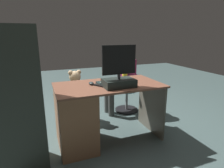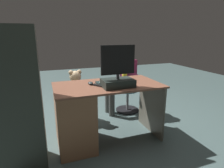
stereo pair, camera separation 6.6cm
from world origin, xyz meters
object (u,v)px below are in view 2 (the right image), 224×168
(computer_mouse, at_px, (90,83))
(tv_remote, at_px, (98,85))
(monitor, at_px, (118,76))
(teddy_bear, at_px, (76,83))
(office_chair_teddy, at_px, (77,105))
(person, at_px, (124,76))
(visitor_chair, at_px, (128,97))
(desk, at_px, (82,114))
(keyboard, at_px, (112,82))
(cup, at_px, (125,76))

(computer_mouse, height_order, tv_remote, computer_mouse)
(monitor, distance_m, computer_mouse, 0.37)
(computer_mouse, distance_m, teddy_bear, 0.69)
(office_chair_teddy, bearing_deg, person, -175.91)
(visitor_chair, bearing_deg, computer_mouse, 40.30)
(teddy_bear, distance_m, visitor_chair, 1.00)
(monitor, distance_m, person, 1.07)
(desk, height_order, teddy_bear, teddy_bear)
(keyboard, xyz_separation_m, computer_mouse, (0.29, -0.00, 0.01))
(monitor, height_order, person, monitor)
(monitor, height_order, computer_mouse, monitor)
(monitor, xyz_separation_m, cup, (-0.23, -0.32, -0.08))
(monitor, xyz_separation_m, tv_remote, (0.21, -0.11, -0.12))
(keyboard, relative_size, office_chair_teddy, 0.95)
(cup, bearing_deg, person, -113.05)
(monitor, distance_m, office_chair_teddy, 1.13)
(computer_mouse, bearing_deg, cup, -168.06)
(monitor, distance_m, visitor_chair, 1.26)
(desk, xyz_separation_m, keyboard, (-0.43, -0.06, 0.37))
(teddy_bear, relative_size, person, 0.35)
(visitor_chair, height_order, person, person)
(cup, bearing_deg, teddy_bear, -43.29)
(keyboard, height_order, teddy_bear, teddy_bear)
(tv_remote, bearing_deg, person, -162.84)
(monitor, bearing_deg, desk, -19.68)
(keyboard, height_order, visitor_chair, keyboard)
(monitor, relative_size, person, 0.43)
(teddy_bear, xyz_separation_m, visitor_chair, (-0.93, -0.05, -0.36))
(teddy_bear, bearing_deg, computer_mouse, 97.06)
(cup, xyz_separation_m, person, (-0.26, -0.61, -0.15))
(desk, relative_size, office_chair_teddy, 3.02)
(person, bearing_deg, teddy_bear, 3.23)
(cup, bearing_deg, computer_mouse, 11.94)
(computer_mouse, relative_size, visitor_chair, 0.22)
(person, bearing_deg, cup, 66.95)
(cup, height_order, office_chair_teddy, cup)
(desk, bearing_deg, office_chair_teddy, -94.54)
(desk, distance_m, person, 1.22)
(keyboard, distance_m, office_chair_teddy, 0.91)
(cup, relative_size, visitor_chair, 0.24)
(keyboard, bearing_deg, desk, 7.96)
(keyboard, height_order, office_chair_teddy, keyboard)
(computer_mouse, distance_m, office_chair_teddy, 0.84)
(monitor, height_order, teddy_bear, monitor)
(cup, xyz_separation_m, teddy_bear, (0.59, -0.56, -0.19))
(computer_mouse, height_order, visitor_chair, computer_mouse)
(teddy_bear, bearing_deg, monitor, 112.50)
(tv_remote, distance_m, visitor_chair, 1.24)
(monitor, height_order, cup, monitor)
(visitor_chair, bearing_deg, office_chair_teddy, 4.09)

